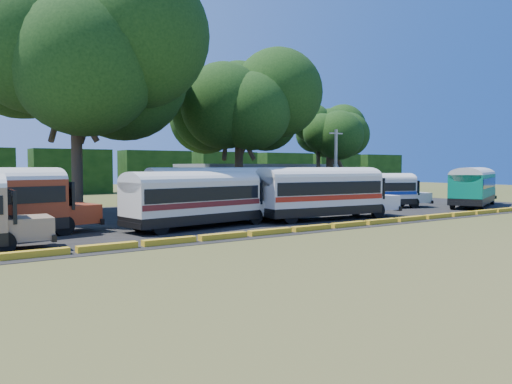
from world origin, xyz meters
TOP-DOWN VIEW (x-y plane):
  - ground at (0.00, 0.00)m, footprint 160.00×160.00m
  - asphalt_strip at (1.00, 12.00)m, footprint 64.00×24.00m
  - curb at (-0.00, 1.00)m, footprint 53.70×0.45m
  - terminal_building at (18.00, 30.00)m, footprint 19.00×9.00m
  - treeline_backdrop at (0.00, 48.00)m, footprint 130.00×4.00m
  - bus_cream_west at (-3.52, 5.76)m, footprint 10.76×4.12m
  - bus_cream_east at (-0.73, 7.79)m, footprint 11.36×3.80m
  - bus_white_red at (5.97, 4.99)m, footprint 11.35×3.68m
  - bus_white_blue at (16.18, 9.50)m, footprint 9.73×5.18m
  - bus_teal at (24.75, 5.25)m, footprint 11.19×6.90m
  - tree_west at (-7.42, 17.24)m, footprint 14.82×14.82m
  - tree_center at (8.76, 20.10)m, footprint 11.23×11.23m
  - tree_east at (21.02, 20.35)m, footprint 6.91×6.91m
  - utility_pole at (14.88, 12.99)m, footprint 1.60×0.30m

SIDE VIEW (x-z plane):
  - ground at x=0.00m, z-range 0.00..0.00m
  - asphalt_strip at x=1.00m, z-range 0.00..0.02m
  - curb at x=0.00m, z-range 0.00..0.30m
  - bus_white_blue at x=16.18m, z-range 0.20..3.32m
  - bus_cream_west at x=-3.52m, z-range 0.23..3.67m
  - terminal_building at x=18.00m, z-range 0.03..4.03m
  - bus_cream_east at x=-0.73m, z-range 0.24..3.90m
  - bus_white_red at x=5.97m, z-range 0.24..3.91m
  - bus_teal at x=24.75m, z-range 0.27..3.90m
  - treeline_backdrop at x=0.00m, z-range 0.00..6.00m
  - utility_pole at x=14.88m, z-range 0.11..7.25m
  - tree_east at x=21.02m, z-range 2.47..12.66m
  - tree_center at x=8.76m, z-range 2.79..16.68m
  - tree_west at x=-7.42m, z-range 3.38..21.05m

